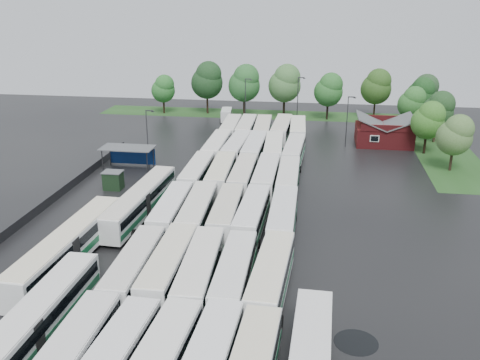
# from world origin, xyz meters

# --- Properties ---
(ground) EXTENTS (160.00, 160.00, 0.00)m
(ground) POSITION_xyz_m (0.00, 0.00, 0.00)
(ground) COLOR black
(ground) RESTS_ON ground
(brick_building) EXTENTS (10.07, 8.60, 5.39)m
(brick_building) POSITION_xyz_m (24.00, 42.77, 1.87)
(brick_building) COLOR maroon
(brick_building) RESTS_ON ground
(wash_shed) EXTENTS (8.20, 4.20, 3.58)m
(wash_shed) POSITION_xyz_m (-17.20, 22.02, 2.99)
(wash_shed) COLOR #2D2D30
(wash_shed) RESTS_ON ground
(utility_hut) EXTENTS (2.70, 2.20, 2.62)m
(utility_hut) POSITION_xyz_m (-16.20, 12.60, 1.32)
(utility_hut) COLOR black
(utility_hut) RESTS_ON ground
(grass_strip_north) EXTENTS (80.00, 10.00, 0.01)m
(grass_strip_north) POSITION_xyz_m (2.00, 64.80, 0.01)
(grass_strip_north) COLOR #204919
(grass_strip_north) RESTS_ON ground
(grass_strip_east) EXTENTS (10.00, 50.00, 0.01)m
(grass_strip_east) POSITION_xyz_m (34.00, 42.80, 0.01)
(grass_strip_east) COLOR #204919
(grass_strip_east) RESTS_ON ground
(west_fence) EXTENTS (0.10, 50.00, 1.20)m
(west_fence) POSITION_xyz_m (-22.20, 8.00, 0.60)
(west_fence) COLOR #2D2D30
(west_fence) RESTS_ON ground
(bus_r1c0) EXTENTS (3.13, 13.00, 3.60)m
(bus_r1c0) POSITION_xyz_m (-4.23, -12.72, 1.98)
(bus_r1c0) COLOR white
(bus_r1c0) RESTS_ON ground
(bus_r1c1) EXTENTS (3.09, 13.37, 3.71)m
(bus_r1c1) POSITION_xyz_m (-1.11, -12.12, 2.04)
(bus_r1c1) COLOR white
(bus_r1c1) RESTS_ON ground
(bus_r1c2) EXTENTS (3.50, 13.60, 3.75)m
(bus_r1c2) POSITION_xyz_m (1.98, -12.66, 2.06)
(bus_r1c2) COLOR white
(bus_r1c2) RESTS_ON ground
(bus_r1c3) EXTENTS (2.95, 13.01, 3.61)m
(bus_r1c3) POSITION_xyz_m (5.17, -12.59, 1.99)
(bus_r1c3) COLOR white
(bus_r1c3) RESTS_ON ground
(bus_r1c4) EXTENTS (3.46, 13.59, 3.75)m
(bus_r1c4) POSITION_xyz_m (8.52, -12.64, 2.06)
(bus_r1c4) COLOR white
(bus_r1c4) RESTS_ON ground
(bus_r2c0) EXTENTS (3.19, 13.00, 3.59)m
(bus_r2c0) POSITION_xyz_m (-4.53, 1.17, 1.98)
(bus_r2c0) COLOR white
(bus_r2c0) RESTS_ON ground
(bus_r2c1) EXTENTS (3.42, 13.42, 3.70)m
(bus_r2c1) POSITION_xyz_m (-1.38, 1.18, 2.04)
(bus_r2c1) COLOR white
(bus_r2c1) RESTS_ON ground
(bus_r2c2) EXTENTS (3.10, 12.89, 3.57)m
(bus_r2c2) POSITION_xyz_m (1.97, 1.50, 1.96)
(bus_r2c2) COLOR white
(bus_r2c2) RESTS_ON ground
(bus_r2c3) EXTENTS (3.01, 13.04, 3.62)m
(bus_r2c3) POSITION_xyz_m (5.02, 1.34, 1.99)
(bus_r2c3) COLOR white
(bus_r2c3) RESTS_ON ground
(bus_r2c4) EXTENTS (2.98, 13.40, 3.72)m
(bus_r2c4) POSITION_xyz_m (8.59, 0.89, 2.05)
(bus_r2c4) COLOR white
(bus_r2c4) RESTS_ON ground
(bus_r3c0) EXTENTS (2.96, 13.06, 3.62)m
(bus_r3c0) POSITION_xyz_m (-4.58, 15.00, 1.99)
(bus_r3c0) COLOR white
(bus_r3c0) RESTS_ON ground
(bus_r3c1) EXTENTS (3.31, 13.36, 3.69)m
(bus_r3c1) POSITION_xyz_m (-1.15, 14.96, 2.03)
(bus_r3c1) COLOR white
(bus_r3c1) RESTS_ON ground
(bus_r3c2) EXTENTS (2.91, 12.99, 3.61)m
(bus_r3c2) POSITION_xyz_m (2.01, 14.89, 1.98)
(bus_r3c2) COLOR white
(bus_r3c2) RESTS_ON ground
(bus_r3c3) EXTENTS (2.95, 13.52, 3.76)m
(bus_r3c3) POSITION_xyz_m (5.25, 14.89, 2.07)
(bus_r3c3) COLOR white
(bus_r3c3) RESTS_ON ground
(bus_r3c4) EXTENTS (2.93, 13.00, 3.61)m
(bus_r3c4) POSITION_xyz_m (8.33, 14.45, 1.98)
(bus_r3c4) COLOR white
(bus_r3c4) RESTS_ON ground
(bus_r4c0) EXTENTS (2.94, 13.50, 3.75)m
(bus_r4c0) POSITION_xyz_m (-4.26, 28.14, 2.06)
(bus_r4c0) COLOR white
(bus_r4c0) RESTS_ON ground
(bus_r4c1) EXTENTS (3.27, 13.32, 3.68)m
(bus_r4c1) POSITION_xyz_m (-1.03, 28.67, 2.02)
(bus_r4c1) COLOR white
(bus_r4c1) RESTS_ON ground
(bus_r4c2) EXTENTS (2.93, 13.50, 3.76)m
(bus_r4c2) POSITION_xyz_m (1.95, 28.33, 2.07)
(bus_r4c2) COLOR white
(bus_r4c2) RESTS_ON ground
(bus_r4c3) EXTENTS (3.51, 13.46, 3.71)m
(bus_r4c3) POSITION_xyz_m (5.06, 28.47, 2.04)
(bus_r4c3) COLOR white
(bus_r4c3) RESTS_ON ground
(bus_r4c4) EXTENTS (3.23, 13.01, 3.60)m
(bus_r4c4) POSITION_xyz_m (8.39, 28.14, 1.98)
(bus_r4c4) COLOR white
(bus_r4c4) RESTS_ON ground
(bus_r5c0) EXTENTS (3.21, 13.04, 3.61)m
(bus_r5c0) POSITION_xyz_m (-4.25, 41.80, 1.98)
(bus_r5c0) COLOR white
(bus_r5c0) RESTS_ON ground
(bus_r5c1) EXTENTS (3.05, 13.08, 3.62)m
(bus_r5c1) POSITION_xyz_m (-1.34, 42.19, 1.99)
(bus_r5c1) COLOR white
(bus_r5c1) RESTS_ON ground
(bus_r5c2) EXTENTS (3.43, 13.35, 3.68)m
(bus_r5c2) POSITION_xyz_m (1.83, 41.67, 2.03)
(bus_r5c2) COLOR white
(bus_r5c2) RESTS_ON ground
(bus_r5c3) EXTENTS (3.19, 13.64, 3.78)m
(bus_r5c3) POSITION_xyz_m (5.30, 42.33, 2.08)
(bus_r5c3) COLOR white
(bus_r5c3) RESTS_ON ground
(bus_r5c4) EXTENTS (3.28, 13.20, 3.65)m
(bus_r5c4) POSITION_xyz_m (8.33, 42.16, 2.01)
(bus_r5c4) COLOR white
(bus_r5c4) RESTS_ON ground
(artic_bus_west_a) EXTENTS (2.99, 19.83, 3.68)m
(artic_bus_west_a) POSITION_xyz_m (-8.94, -23.16, 2.04)
(artic_bus_west_a) COLOR white
(artic_bus_west_a) RESTS_ON ground
(artic_bus_west_b) EXTENTS (3.62, 19.38, 3.58)m
(artic_bus_west_b) POSITION_xyz_m (-9.21, 3.86, 1.98)
(artic_bus_west_b) COLOR white
(artic_bus_west_b) RESTS_ON ground
(artic_bus_west_c) EXTENTS (3.61, 20.45, 3.78)m
(artic_bus_west_c) POSITION_xyz_m (-12.30, -9.54, 2.09)
(artic_bus_west_c) COLOR white
(artic_bus_west_c) RESTS_ON ground
(minibus) EXTENTS (2.78, 5.99, 2.53)m
(minibus) POSITION_xyz_m (-7.75, 57.11, 1.40)
(minibus) COLOR white
(minibus) RESTS_ON ground
(tree_north_0) EXTENTS (5.39, 5.39, 8.92)m
(tree_north_0) POSITION_xyz_m (-23.20, 62.59, 5.73)
(tree_north_0) COLOR black
(tree_north_0) RESTS_ON ground
(tree_north_1) EXTENTS (7.22, 7.22, 11.95)m
(tree_north_1) POSITION_xyz_m (-13.24, 63.94, 7.69)
(tree_north_1) COLOR black
(tree_north_1) RESTS_ON ground
(tree_north_2) EXTENTS (7.06, 7.06, 11.70)m
(tree_north_2) POSITION_xyz_m (-4.46, 62.20, 7.53)
(tree_north_2) COLOR black
(tree_north_2) RESTS_ON ground
(tree_north_3) EXTENTS (7.14, 7.14, 11.82)m
(tree_north_3) POSITION_xyz_m (4.46, 62.72, 7.60)
(tree_north_3) COLOR black
(tree_north_3) RESTS_ON ground
(tree_north_4) EXTENTS (6.21, 6.21, 10.29)m
(tree_north_4) POSITION_xyz_m (14.01, 61.64, 6.62)
(tree_north_4) COLOR black
(tree_north_4) RESTS_ON ground
(tree_north_5) EXTENTS (6.62, 6.62, 10.97)m
(tree_north_5) POSITION_xyz_m (24.27, 64.54, 7.06)
(tree_north_5) COLOR black
(tree_north_5) RESTS_ON ground
(tree_north_6) EXTENTS (6.23, 6.23, 10.32)m
(tree_north_6) POSITION_xyz_m (33.93, 62.43, 6.64)
(tree_north_6) COLOR #3A2B1D
(tree_north_6) RESTS_ON ground
(tree_east_0) EXTENTS (5.46, 5.46, 9.04)m
(tree_east_0) POSITION_xyz_m (32.95, 28.29, 5.81)
(tree_east_0) COLOR black
(tree_east_0) RESTS_ON ground
(tree_east_1) EXTENTS (5.59, 5.59, 9.26)m
(tree_east_1) POSITION_xyz_m (30.57, 37.44, 5.95)
(tree_east_1) COLOR black
(tree_east_1) RESTS_ON ground
(tree_east_2) EXTENTS (5.85, 5.84, 9.67)m
(tree_east_2) POSITION_xyz_m (33.69, 45.54, 6.22)
(tree_east_2) COLOR #392D1F
(tree_east_2) RESTS_ON ground
(tree_east_3) EXTENTS (5.47, 5.47, 9.07)m
(tree_east_3) POSITION_xyz_m (30.30, 53.76, 5.83)
(tree_east_3) COLOR black
(tree_east_3) RESTS_ON ground
(tree_east_4) EXTENTS (5.96, 5.96, 9.87)m
(tree_east_4) POSITION_xyz_m (33.14, 61.29, 6.35)
(tree_east_4) COLOR #3A2A1B
(tree_east_4) RESTS_ON ground
(lamp_post_ne) EXTENTS (1.41, 0.27, 9.15)m
(lamp_post_ne) POSITION_xyz_m (17.18, 39.93, 5.31)
(lamp_post_ne) COLOR #2D2D30
(lamp_post_ne) RESTS_ON ground
(lamp_post_nw) EXTENTS (1.40, 0.27, 9.08)m
(lamp_post_nw) POSITION_xyz_m (-14.49, 23.85, 5.27)
(lamp_post_nw) COLOR #2D2D30
(lamp_post_nw) RESTS_ON ground
(lamp_post_back_w) EXTENTS (1.47, 0.29, 9.56)m
(lamp_post_back_w) POSITION_xyz_m (-3.22, 55.10, 5.55)
(lamp_post_back_w) COLOR #2D2D30
(lamp_post_back_w) RESTS_ON ground
(lamp_post_back_e) EXTENTS (1.54, 0.30, 9.99)m
(lamp_post_back_e) POSITION_xyz_m (7.67, 55.80, 5.80)
(lamp_post_back_e) COLOR #2D2D30
(lamp_post_back_e) RESTS_ON ground
(puddle_0) EXTENTS (4.93, 4.93, 0.01)m
(puddle_0) POSITION_xyz_m (-1.85, -20.72, 0.00)
(puddle_0) COLOR black
(puddle_0) RESTS_ON ground
(puddle_2) EXTENTS (7.62, 7.62, 0.01)m
(puddle_2) POSITION_xyz_m (-10.41, 1.48, 0.00)
(puddle_2) COLOR black
(puddle_2) RESTS_ON ground
(puddle_3) EXTENTS (3.06, 3.06, 0.01)m
(puddle_3) POSITION_xyz_m (4.31, -2.74, 0.00)
(puddle_3) COLOR black
(puddle_3) RESTS_ON ground
(puddle_4) EXTENTS (3.56, 3.56, 0.01)m
(puddle_4) POSITION_xyz_m (15.89, -18.23, 0.00)
(puddle_4) COLOR black
(puddle_4) RESTS_ON ground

